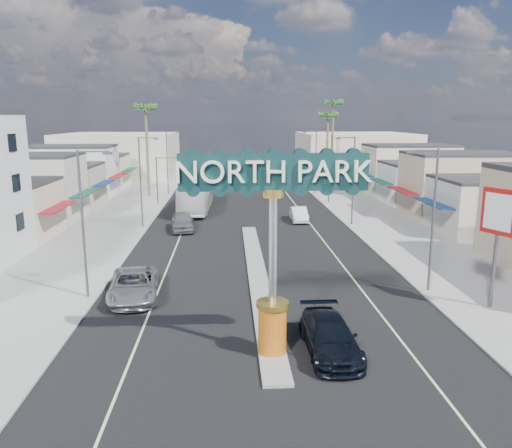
{
  "coord_description": "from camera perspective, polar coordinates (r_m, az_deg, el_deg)",
  "views": [
    {
      "loc": [
        -1.93,
        -19.36,
        10.79
      ],
      "look_at": [
        -0.32,
        9.9,
        4.54
      ],
      "focal_mm": 35.0,
      "sensor_mm": 36.0,
      "label": 1
    }
  ],
  "objects": [
    {
      "name": "road",
      "position": [
        50.56,
        -0.89,
        -0.29
      ],
      "size": [
        20.0,
        120.0,
        0.01
      ],
      "primitive_type": "cube",
      "color": "black",
      "rests_on": "ground"
    },
    {
      "name": "streetlight_r_far",
      "position": [
        72.65,
        6.71,
        7.43
      ],
      "size": [
        2.03,
        0.22,
        9.0
      ],
      "color": "#47474C",
      "rests_on": "ground"
    },
    {
      "name": "gateway_sign",
      "position": [
        21.97,
        1.97,
        -0.76
      ],
      "size": [
        8.2,
        1.5,
        9.15
      ],
      "color": "#BC540E",
      "rests_on": "median_island"
    },
    {
      "name": "bank_pylon_sign",
      "position": [
        30.79,
        26.0,
        0.56
      ],
      "size": [
        1.14,
        2.06,
        6.87
      ],
      "rotation": [
        0.0,
        0.0,
        0.43
      ],
      "color": "#47474C",
      "rests_on": "sidewalk_right"
    },
    {
      "name": "car_parked_left",
      "position": [
        49.22,
        -8.42,
        0.3
      ],
      "size": [
        2.68,
        5.43,
        1.78
      ],
      "primitive_type": "imported",
      "rotation": [
        0.0,
        0.0,
        0.11
      ],
      "color": "slate",
      "rests_on": "ground"
    },
    {
      "name": "streetlight_r_near",
      "position": [
        32.37,
        19.37,
        1.16
      ],
      "size": [
        2.03,
        0.22,
        9.0
      ],
      "color": "#47474C",
      "rests_on": "ground"
    },
    {
      "name": "palm_right_far",
      "position": [
        83.12,
        8.83,
        12.99
      ],
      "size": [
        2.6,
        2.6,
        14.1
      ],
      "color": "brown",
      "rests_on": "ground"
    },
    {
      "name": "suv_right",
      "position": [
        24.07,
        8.43,
        -12.59
      ],
      "size": [
        2.41,
        5.67,
        1.63
      ],
      "primitive_type": "imported",
      "rotation": [
        0.0,
        0.0,
        0.02
      ],
      "color": "black",
      "rests_on": "ground"
    },
    {
      "name": "palm_left_far",
      "position": [
        70.24,
        -12.51,
        12.33
      ],
      "size": [
        2.6,
        2.6,
        13.1
      ],
      "color": "brown",
      "rests_on": "ground"
    },
    {
      "name": "sidewalk_left",
      "position": [
        51.94,
        -16.52,
        -0.4
      ],
      "size": [
        8.0,
        120.0,
        0.12
      ],
      "primitive_type": "cube",
      "color": "gray",
      "rests_on": "ground"
    },
    {
      "name": "storefront_row_left",
      "position": [
        66.61,
        -22.55,
        4.39
      ],
      "size": [
        12.0,
        42.0,
        6.0
      ],
      "primitive_type": "cube",
      "color": "beige",
      "rests_on": "ground"
    },
    {
      "name": "car_parked_right",
      "position": [
        53.24,
        4.93,
        1.12
      ],
      "size": [
        1.68,
        4.62,
        1.51
      ],
      "primitive_type": "imported",
      "rotation": [
        0.0,
        0.0,
        -0.02
      ],
      "color": "silver",
      "rests_on": "ground"
    },
    {
      "name": "ground",
      "position": [
        50.56,
        -0.89,
        -0.29
      ],
      "size": [
        160.0,
        160.0,
        0.0
      ],
      "primitive_type": "plane",
      "color": "gray",
      "rests_on": "ground"
    },
    {
      "name": "sidewalk_right",
      "position": [
        52.97,
        14.42,
        -0.04
      ],
      "size": [
        8.0,
        120.0,
        0.12
      ],
      "primitive_type": "cube",
      "color": "gray",
      "rests_on": "ground"
    },
    {
      "name": "streetlight_l_near",
      "position": [
        31.1,
        -18.96,
        0.77
      ],
      "size": [
        2.03,
        0.22,
        9.0
      ],
      "color": "#47474C",
      "rests_on": "ground"
    },
    {
      "name": "suv_left",
      "position": [
        31.43,
        -13.83,
        -6.78
      ],
      "size": [
        3.51,
        6.37,
        1.69
      ],
      "primitive_type": "imported",
      "rotation": [
        0.0,
        0.0,
        0.12
      ],
      "color": "#A4A4A8",
      "rests_on": "ground"
    },
    {
      "name": "median_island",
      "position": [
        35.09,
        0.16,
        -5.74
      ],
      "size": [
        1.3,
        30.0,
        0.16
      ],
      "primitive_type": "cube",
      "color": "gray",
      "rests_on": "ground"
    },
    {
      "name": "backdrop_far_right",
      "position": [
        97.59,
        11.16,
        7.81
      ],
      "size": [
        20.0,
        20.0,
        8.0
      ],
      "primitive_type": "cube",
      "color": "beige",
      "rests_on": "ground"
    },
    {
      "name": "backdrop_far_left",
      "position": [
        96.71,
        -15.26,
        7.58
      ],
      "size": [
        20.0,
        20.0,
        8.0
      ],
      "primitive_type": "cube",
      "color": "#B7B29E",
      "rests_on": "ground"
    },
    {
      "name": "traffic_signal_left",
      "position": [
        64.1,
        -9.69,
        6.02
      ],
      "size": [
        5.09,
        0.45,
        6.0
      ],
      "color": "#47474C",
      "rests_on": "ground"
    },
    {
      "name": "streetlight_l_far",
      "position": [
        72.09,
        -9.99,
        7.29
      ],
      "size": [
        2.03,
        0.22,
        9.0
      ],
      "color": "#47474C",
      "rests_on": "ground"
    },
    {
      "name": "city_bus",
      "position": [
        59.54,
        -6.84,
        3.28
      ],
      "size": [
        3.56,
        13.19,
        3.64
      ],
      "primitive_type": "imported",
      "rotation": [
        0.0,
        0.0,
        -0.04
      ],
      "color": "silver",
      "rests_on": "ground"
    },
    {
      "name": "traffic_signal_right",
      "position": [
        64.65,
        6.81,
        6.16
      ],
      "size": [
        5.09,
        0.45,
        6.0
      ],
      "color": "#47474C",
      "rests_on": "ground"
    },
    {
      "name": "streetlight_l_mid",
      "position": [
        50.41,
        -12.89,
        5.21
      ],
      "size": [
        2.03,
        0.22,
        9.0
      ],
      "color": "#47474C",
      "rests_on": "ground"
    },
    {
      "name": "storefront_row_right",
      "position": [
        67.99,
        19.36,
        4.77
      ],
      "size": [
        12.0,
        42.0,
        6.0
      ],
      "primitive_type": "cube",
      "color": "#B7B29E",
      "rests_on": "ground"
    },
    {
      "name": "palm_right_mid",
      "position": [
        76.83,
        8.23,
        11.77
      ],
      "size": [
        2.6,
        2.6,
        12.1
      ],
      "color": "brown",
      "rests_on": "ground"
    },
    {
      "name": "streetlight_r_mid",
      "position": [
        51.21,
        10.89,
        5.4
      ],
      "size": [
        2.03,
        0.22,
        9.0
      ],
      "color": "#47474C",
      "rests_on": "ground"
    }
  ]
}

